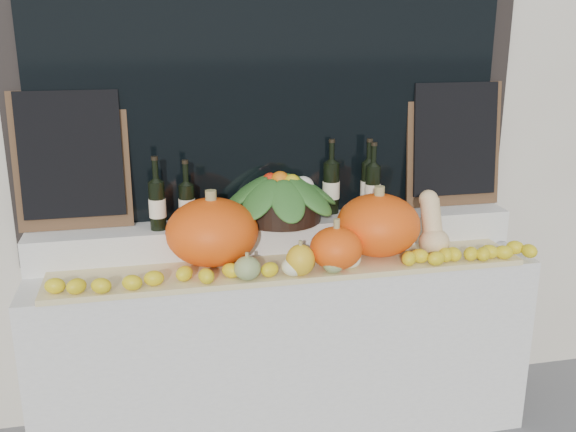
{
  "coord_description": "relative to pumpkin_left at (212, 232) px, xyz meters",
  "views": [
    {
      "loc": [
        -0.58,
        -1.19,
        1.93
      ],
      "look_at": [
        0.0,
        1.45,
        1.12
      ],
      "focal_mm": 40.0,
      "sensor_mm": 36.0,
      "label": 1
    }
  ],
  "objects": [
    {
      "name": "produce_bowl",
      "position": [
        0.34,
        0.16,
        0.1
      ],
      "size": [
        0.59,
        0.59,
        0.25
      ],
      "color": "black",
      "rests_on": "rear_tier"
    },
    {
      "name": "pumpkin_right",
      "position": [
        0.76,
        -0.04,
        -0.01
      ],
      "size": [
        0.39,
        0.39,
        0.29
      ],
      "primitive_type": "ellipsoid",
      "rotation": [
        0.0,
        0.0,
        0.0
      ],
      "color": "#FF560D",
      "rests_on": "straw_bedding"
    },
    {
      "name": "straw_bedding",
      "position": [
        0.33,
        -0.1,
        -0.16
      ],
      "size": [
        2.1,
        0.32,
        0.02
      ],
      "primitive_type": "cube",
      "color": "tan",
      "rests_on": "display_sill"
    },
    {
      "name": "lemon_heap",
      "position": [
        0.33,
        -0.21,
        -0.12
      ],
      "size": [
        2.2,
        0.16,
        0.06
      ],
      "primitive_type": null,
      "color": "yellow",
      "rests_on": "straw_bedding"
    },
    {
      "name": "rear_tier",
      "position": [
        0.33,
        0.17,
        -0.09
      ],
      "size": [
        2.3,
        0.25,
        0.16
      ],
      "primitive_type": "cube",
      "color": "silver",
      "rests_on": "display_sill"
    },
    {
      "name": "wine_bottle_far_right",
      "position": [
        0.79,
        0.15,
        0.11
      ],
      "size": [
        0.08,
        0.08,
        0.36
      ],
      "color": "black",
      "rests_on": "rear_tier"
    },
    {
      "name": "chalkboard_left",
      "position": [
        -0.59,
        0.24,
        0.31
      ],
      "size": [
        0.5,
        0.09,
        0.62
      ],
      "rotation": [
        -0.1,
        0.0,
        0.0
      ],
      "color": "#4C331E",
      "rests_on": "rear_tier"
    },
    {
      "name": "wine_bottle_far_left",
      "position": [
        -0.23,
        0.13,
        0.1
      ],
      "size": [
        0.08,
        0.08,
        0.34
      ],
      "color": "black",
      "rests_on": "rear_tier"
    },
    {
      "name": "decorative_gourds",
      "position": [
        0.35,
        -0.22,
        -0.09
      ],
      "size": [
        0.57,
        0.15,
        0.16
      ],
      "color": "#36651E",
      "rests_on": "straw_bedding"
    },
    {
      "name": "pumpkin_center",
      "position": [
        0.52,
        -0.18,
        -0.06
      ],
      "size": [
        0.3,
        0.3,
        0.19
      ],
      "primitive_type": "ellipsoid",
      "rotation": [
        0.0,
        0.0,
        0.36
      ],
      "color": "#FF560D",
      "rests_on": "straw_bedding"
    },
    {
      "name": "chalkboard_right",
      "position": [
        1.25,
        0.24,
        0.31
      ],
      "size": [
        0.5,
        0.09,
        0.62
      ],
      "rotation": [
        -0.1,
        0.0,
        0.0
      ],
      "color": "#4C331E",
      "rests_on": "rear_tier"
    },
    {
      "name": "wine_bottle_tall",
      "position": [
        0.61,
        0.22,
        0.12
      ],
      "size": [
        0.08,
        0.08,
        0.36
      ],
      "color": "black",
      "rests_on": "rear_tier"
    },
    {
      "name": "pumpkin_left",
      "position": [
        0.0,
        0.0,
        0.0
      ],
      "size": [
        0.53,
        0.53,
        0.3
      ],
      "primitive_type": "ellipsoid",
      "rotation": [
        0.0,
        0.0,
        -0.38
      ],
      "color": "#FF560D",
      "rests_on": "straw_bedding"
    },
    {
      "name": "wine_bottle_near_left",
      "position": [
        -0.1,
        0.16,
        0.09
      ],
      "size": [
        0.08,
        0.08,
        0.31
      ],
      "color": "black",
      "rests_on": "rear_tier"
    },
    {
      "name": "wine_bottle_near_right",
      "position": [
        0.79,
        0.2,
        0.12
      ],
      "size": [
        0.08,
        0.08,
        0.36
      ],
      "color": "black",
      "rests_on": "rear_tier"
    },
    {
      "name": "butternut_squash",
      "position": [
        1.01,
        -0.08,
        -0.02
      ],
      "size": [
        0.14,
        0.21,
        0.29
      ],
      "color": "#ECC48B",
      "rests_on": "straw_bedding"
    },
    {
      "name": "display_sill",
      "position": [
        0.33,
        0.02,
        -0.61
      ],
      "size": [
        2.3,
        0.55,
        0.88
      ],
      "primitive_type": "cube",
      "color": "silver",
      "rests_on": "ground"
    }
  ]
}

